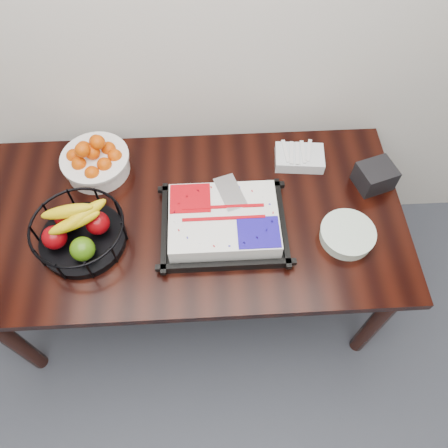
{
  "coord_description": "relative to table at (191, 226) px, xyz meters",
  "views": [
    {
      "loc": [
        0.09,
        1.0,
        2.28
      ],
      "look_at": [
        0.14,
        1.9,
        0.83
      ],
      "focal_mm": 35.0,
      "sensor_mm": 36.0,
      "label": 1
    }
  ],
  "objects": [
    {
      "name": "plate_stack",
      "position": [
        0.63,
        -0.15,
        0.11
      ],
      "size": [
        0.22,
        0.22,
        0.05
      ],
      "color": "white",
      "rests_on": "table"
    },
    {
      "name": "fork_bag",
      "position": [
        0.5,
        0.26,
        0.12
      ],
      "size": [
        0.23,
        0.16,
        0.06
      ],
      "color": "silver",
      "rests_on": "table"
    },
    {
      "name": "fruit_basket",
      "position": [
        -0.43,
        -0.1,
        0.17
      ],
      "size": [
        0.36,
        0.36,
        0.19
      ],
      "color": "black",
      "rests_on": "table"
    },
    {
      "name": "napkin_box",
      "position": [
        0.8,
        0.12,
        0.14
      ],
      "size": [
        0.18,
        0.17,
        0.11
      ],
      "primitive_type": "cube",
      "rotation": [
        0.0,
        0.0,
        0.3
      ],
      "color": "black",
      "rests_on": "table"
    },
    {
      "name": "tangerine_bowl",
      "position": [
        -0.4,
        0.26,
        0.17
      ],
      "size": [
        0.3,
        0.3,
        0.19
      ],
      "color": "white",
      "rests_on": "table"
    },
    {
      "name": "cake_tray",
      "position": [
        0.14,
        -0.07,
        0.13
      ],
      "size": [
        0.5,
        0.4,
        0.1
      ],
      "color": "black",
      "rests_on": "table"
    },
    {
      "name": "table",
      "position": [
        0.0,
        0.0,
        0.0
      ],
      "size": [
        1.8,
        0.9,
        0.75
      ],
      "color": "black",
      "rests_on": "ground"
    }
  ]
}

